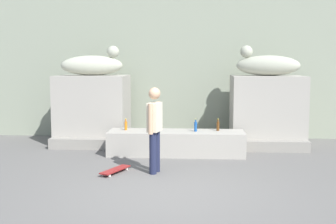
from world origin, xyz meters
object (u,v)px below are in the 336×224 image
Objects in this scene: statue_reclining_left at (93,65)px; bottle_brown at (218,126)px; skater at (155,126)px; bottle_blue at (196,126)px; skateboard at (115,170)px; statue_reclining_right at (266,65)px; bottle_orange at (126,125)px.

bottle_brown is at bearing -32.96° from statue_reclining_left.
skater is 5.69× the size of bottle_blue.
skateboard is 2.44m from bottle_blue.
bottle_blue is (2.69, -1.33, -1.41)m from statue_reclining_left.
statue_reclining_right is 1.01× the size of skater.
statue_reclining_left is 3.88m from skateboard.
bottle_orange is (-0.09, 1.87, 0.60)m from skateboard.
skateboard is at bearing -82.47° from statue_reclining_left.
statue_reclining_right is 2.64m from bottle_blue.
skater is 1.89m from bottle_blue.
statue_reclining_left is 3.76m from skater.
statue_reclining_right reaches higher than skateboard.
statue_reclining_right is 3.92m from bottle_orange.
skater is 2.27m from bottle_brown.
statue_reclining_left is at bearing 43.52° from skateboard.
bottle_blue is 1.04× the size of bottle_brown.
bottle_orange is (-0.86, 1.79, -0.26)m from skater.
statue_reclining_left is 1.01× the size of skater.
statue_reclining_right is at bearing 43.22° from bottle_brown.
statue_reclining_right is 5.94× the size of bottle_brown.
statue_reclining_right is (4.48, -0.00, 0.00)m from statue_reclining_left.
statue_reclining_right is at bearing -12.54° from statue_reclining_left.
statue_reclining_left reaches higher than bottle_blue.
bottle_blue is 0.54m from bottle_brown.
bottle_orange is (-3.44, -1.24, -1.42)m from statue_reclining_right.
bottle_brown is (-1.27, -1.19, -1.41)m from statue_reclining_right.
statue_reclining_left is at bearing 46.44° from skater.
skateboard is 1.97m from bottle_orange.
skateboard is at bearing 54.38° from statue_reclining_right.
statue_reclining_left reaches higher than skater.
skater is at bearing -125.50° from bottle_brown.
bottle_blue is at bearing -10.51° from skater.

